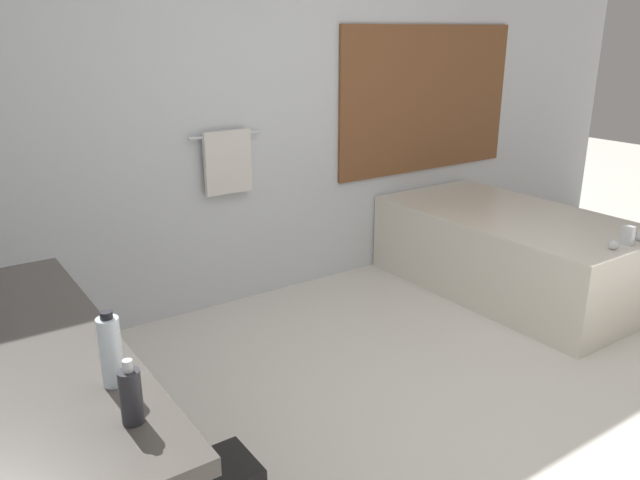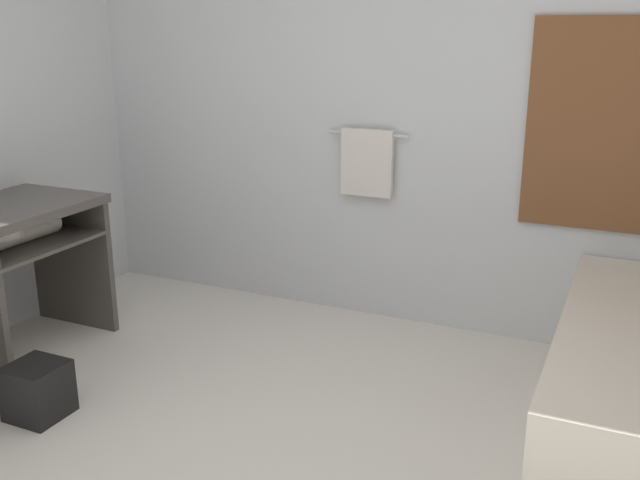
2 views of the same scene
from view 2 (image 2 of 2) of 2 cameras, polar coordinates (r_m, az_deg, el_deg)
The scene contains 2 objects.
wall_back_with_blinds at distance 4.18m, azimuth 8.83°, elevation 10.86°, with size 7.40×0.13×2.70m.
waste_bin at distance 3.64m, azimuth -21.65°, elevation -11.12°, with size 0.25×0.25×0.26m.
Camera 2 is at (1.19, -1.77, 1.76)m, focal length 40.00 mm.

